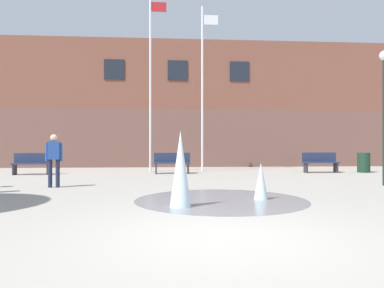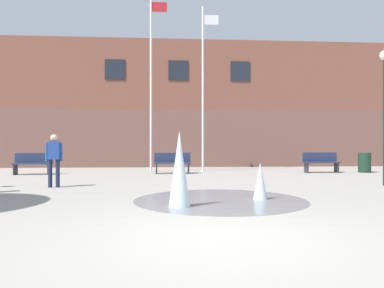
% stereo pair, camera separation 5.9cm
% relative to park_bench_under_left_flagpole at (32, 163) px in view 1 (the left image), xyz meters
% --- Properties ---
extents(ground_plane, '(100.00, 100.00, 0.00)m').
position_rel_park_bench_under_left_flagpole_xyz_m(ground_plane, '(6.36, -11.18, -0.48)').
color(ground_plane, '#9E998E').
extents(library_building, '(36.00, 6.05, 7.20)m').
position_rel_park_bench_under_left_flagpole_xyz_m(library_building, '(6.36, 7.56, 3.12)').
color(library_building, brown).
rests_on(library_building, ground).
extents(splash_fountain, '(4.00, 4.00, 1.58)m').
position_rel_park_bench_under_left_flagpole_xyz_m(splash_fountain, '(6.48, -8.26, 0.06)').
color(splash_fountain, gray).
rests_on(splash_fountain, ground).
extents(park_bench_under_left_flagpole, '(1.60, 0.44, 0.91)m').
position_rel_park_bench_under_left_flagpole_xyz_m(park_bench_under_left_flagpole, '(0.00, 0.00, 0.00)').
color(park_bench_under_left_flagpole, '#28282D').
rests_on(park_bench_under_left_flagpole, ground).
extents(park_bench_center, '(1.60, 0.44, 0.91)m').
position_rel_park_bench_under_left_flagpole_xyz_m(park_bench_center, '(5.94, 0.11, 0.00)').
color(park_bench_center, '#28282D').
rests_on(park_bench_center, ground).
extents(park_bench_under_right_flagpole, '(1.60, 0.44, 0.91)m').
position_rel_park_bench_under_left_flagpole_xyz_m(park_bench_under_right_flagpole, '(12.66, 0.11, 0.00)').
color(park_bench_under_right_flagpole, '#28282D').
rests_on(park_bench_under_right_flagpole, ground).
extents(adult_in_red, '(0.50, 0.25, 1.59)m').
position_rel_park_bench_under_left_flagpole_xyz_m(adult_in_red, '(2.29, -4.88, 0.45)').
color(adult_in_red, '#1E233D').
rests_on(adult_in_red, ground).
extents(flagpole_left, '(0.80, 0.10, 8.36)m').
position_rel_park_bench_under_left_flagpole_xyz_m(flagpole_left, '(4.98, 1.27, 3.95)').
color(flagpole_left, silver).
rests_on(flagpole_left, ground).
extents(flagpole_right, '(0.80, 0.10, 7.82)m').
position_rel_park_bench_under_left_flagpole_xyz_m(flagpole_right, '(7.43, 1.27, 3.67)').
color(flagpole_right, silver).
rests_on(flagpole_right, ground).
extents(trash_can, '(0.56, 0.56, 0.90)m').
position_rel_park_bench_under_left_flagpole_xyz_m(trash_can, '(14.69, 0.07, -0.03)').
color(trash_can, '#193323').
rests_on(trash_can, ground).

